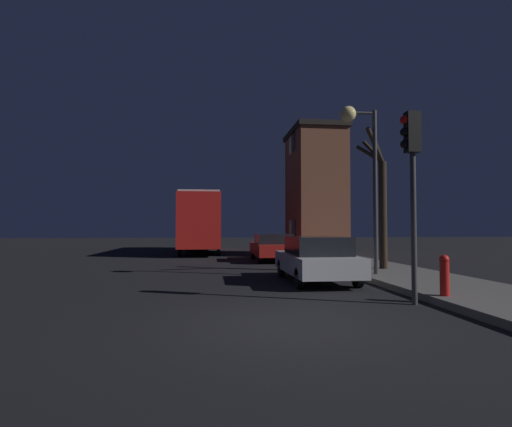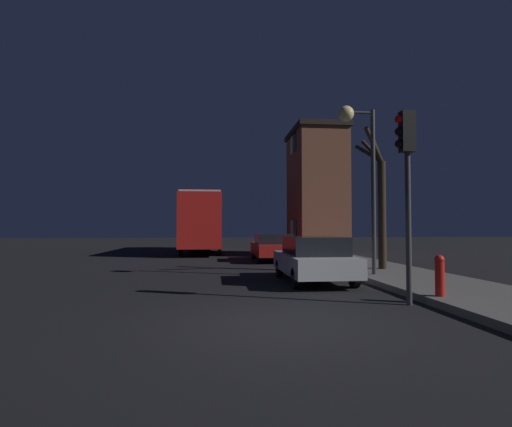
{
  "view_description": "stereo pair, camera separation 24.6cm",
  "coord_description": "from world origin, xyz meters",
  "px_view_note": "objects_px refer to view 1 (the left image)",
  "views": [
    {
      "loc": [
        -1.45,
        -6.97,
        1.67
      ],
      "look_at": [
        0.77,
        11.77,
        2.34
      ],
      "focal_mm": 28.0,
      "sensor_mm": 36.0,
      "label": 1
    },
    {
      "loc": [
        -1.2,
        -7.0,
        1.67
      ],
      "look_at": [
        0.77,
        11.77,
        2.34
      ],
      "focal_mm": 28.0,
      "sensor_mm": 36.0,
      "label": 2
    }
  ],
  "objects_px": {
    "bus": "(201,219)",
    "fire_hydrant": "(444,274)",
    "traffic_light": "(411,166)",
    "bare_tree": "(381,199)",
    "car_mid_lane": "(273,247)",
    "streetlamp": "(360,147)",
    "car_near_lane": "(316,258)"
  },
  "relations": [
    {
      "from": "traffic_light",
      "to": "car_near_lane",
      "type": "bearing_deg",
      "value": 106.32
    },
    {
      "from": "bare_tree",
      "to": "bus",
      "type": "bearing_deg",
      "value": 117.32
    },
    {
      "from": "traffic_light",
      "to": "bus",
      "type": "relative_size",
      "value": 0.39
    },
    {
      "from": "bare_tree",
      "to": "car_mid_lane",
      "type": "relative_size",
      "value": 1.17
    },
    {
      "from": "streetlamp",
      "to": "bare_tree",
      "type": "distance_m",
      "value": 2.62
    },
    {
      "from": "bare_tree",
      "to": "bus",
      "type": "height_order",
      "value": "bare_tree"
    },
    {
      "from": "bare_tree",
      "to": "streetlamp",
      "type": "bearing_deg",
      "value": -131.73
    },
    {
      "from": "bare_tree",
      "to": "car_mid_lane",
      "type": "xyz_separation_m",
      "value": [
        -3.1,
        5.84,
        -2.02
      ]
    },
    {
      "from": "traffic_light",
      "to": "car_near_lane",
      "type": "xyz_separation_m",
      "value": [
        -1.12,
        3.81,
        -2.31
      ]
    },
    {
      "from": "bus",
      "to": "fire_hydrant",
      "type": "height_order",
      "value": "bus"
    },
    {
      "from": "bare_tree",
      "to": "car_mid_lane",
      "type": "bearing_deg",
      "value": 117.98
    },
    {
      "from": "bus",
      "to": "traffic_light",
      "type": "bearing_deg",
      "value": -75.39
    },
    {
      "from": "traffic_light",
      "to": "bus",
      "type": "bearing_deg",
      "value": 104.61
    },
    {
      "from": "car_mid_lane",
      "to": "fire_hydrant",
      "type": "relative_size",
      "value": 4.69
    },
    {
      "from": "car_mid_lane",
      "to": "fire_hydrant",
      "type": "xyz_separation_m",
      "value": [
        1.99,
        -11.57,
        -0.08
      ]
    },
    {
      "from": "streetlamp",
      "to": "car_near_lane",
      "type": "xyz_separation_m",
      "value": [
        -1.61,
        -0.43,
        -3.6
      ]
    },
    {
      "from": "traffic_light",
      "to": "bare_tree",
      "type": "xyz_separation_m",
      "value": [
        1.89,
        5.8,
        -0.29
      ]
    },
    {
      "from": "fire_hydrant",
      "to": "traffic_light",
      "type": "bearing_deg",
      "value": -174.93
    },
    {
      "from": "bare_tree",
      "to": "car_mid_lane",
      "type": "distance_m",
      "value": 6.92
    },
    {
      "from": "traffic_light",
      "to": "car_near_lane",
      "type": "distance_m",
      "value": 4.59
    },
    {
      "from": "streetlamp",
      "to": "bare_tree",
      "type": "bearing_deg",
      "value": 48.27
    },
    {
      "from": "bare_tree",
      "to": "traffic_light",
      "type": "bearing_deg",
      "value": -108.02
    },
    {
      "from": "bus",
      "to": "car_near_lane",
      "type": "relative_size",
      "value": 2.55
    },
    {
      "from": "streetlamp",
      "to": "traffic_light",
      "type": "distance_m",
      "value": 4.46
    },
    {
      "from": "bare_tree",
      "to": "fire_hydrant",
      "type": "xyz_separation_m",
      "value": [
        -1.11,
        -5.73,
        -2.1
      ]
    },
    {
      "from": "traffic_light",
      "to": "car_mid_lane",
      "type": "bearing_deg",
      "value": 95.97
    },
    {
      "from": "streetlamp",
      "to": "fire_hydrant",
      "type": "relative_size",
      "value": 6.06
    },
    {
      "from": "streetlamp",
      "to": "bus",
      "type": "bearing_deg",
      "value": 110.23
    },
    {
      "from": "car_near_lane",
      "to": "fire_hydrant",
      "type": "distance_m",
      "value": 4.19
    },
    {
      "from": "bus",
      "to": "car_mid_lane",
      "type": "xyz_separation_m",
      "value": [
        3.76,
        -7.44,
        -1.53
      ]
    },
    {
      "from": "bus",
      "to": "fire_hydrant",
      "type": "bearing_deg",
      "value": -73.18
    },
    {
      "from": "fire_hydrant",
      "to": "car_mid_lane",
      "type": "bearing_deg",
      "value": 99.77
    }
  ]
}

